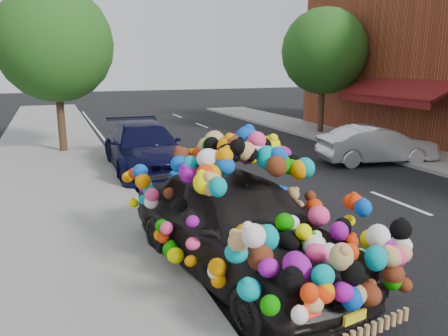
% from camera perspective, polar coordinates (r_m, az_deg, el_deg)
% --- Properties ---
extents(ground, '(100.00, 100.00, 0.00)m').
position_cam_1_polar(ground, '(9.50, 5.74, -7.02)').
color(ground, black).
rests_on(ground, ground).
extents(sidewalk, '(4.00, 60.00, 0.12)m').
position_cam_1_polar(sidewalk, '(8.53, -21.32, -9.92)').
color(sidewalk, gray).
rests_on(sidewalk, ground).
extents(kerb, '(0.15, 60.00, 0.13)m').
position_cam_1_polar(kerb, '(8.71, -8.29, -8.57)').
color(kerb, gray).
rests_on(kerb, ground).
extents(footpath_far, '(3.00, 40.00, 0.12)m').
position_cam_1_polar(footpath_far, '(16.78, 26.39, 0.82)').
color(footpath_far, gray).
rests_on(footpath_far, ground).
extents(lane_markings, '(6.00, 50.00, 0.01)m').
position_cam_1_polar(lane_markings, '(11.53, 21.89, -4.22)').
color(lane_markings, silver).
rests_on(lane_markings, ground).
extents(tree_near_sidewalk, '(4.20, 4.20, 6.13)m').
position_cam_1_polar(tree_near_sidewalk, '(17.40, -21.25, 14.88)').
color(tree_near_sidewalk, '#332114').
rests_on(tree_near_sidewalk, ground).
extents(tree_far_b, '(4.00, 4.00, 5.90)m').
position_cam_1_polar(tree_far_b, '(21.63, 12.94, 14.61)').
color(tree_far_b, '#332114').
rests_on(tree_far_b, ground).
extents(plush_art_car, '(3.12, 5.36, 2.30)m').
position_cam_1_polar(plush_art_car, '(6.89, 1.91, -4.47)').
color(plush_art_car, black).
rests_on(plush_art_car, ground).
extents(navy_sedan, '(2.18, 5.21, 1.50)m').
position_cam_1_polar(navy_sedan, '(13.98, -10.35, 2.65)').
color(navy_sedan, black).
rests_on(navy_sedan, ground).
extents(silver_hatchback, '(4.11, 2.13, 1.29)m').
position_cam_1_polar(silver_hatchback, '(15.74, 19.31, 2.90)').
color(silver_hatchback, silver).
rests_on(silver_hatchback, ground).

